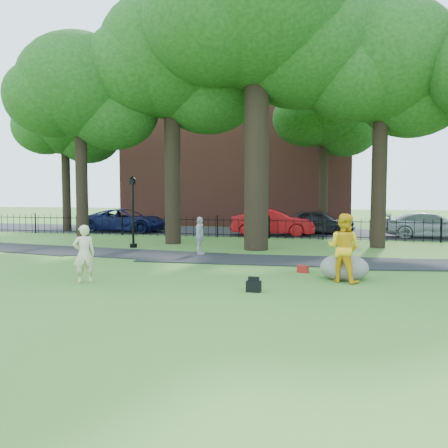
% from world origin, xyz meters
% --- Properties ---
extents(ground, '(120.00, 120.00, 0.00)m').
position_xyz_m(ground, '(0.00, 0.00, 0.00)').
color(ground, '#385C20').
rests_on(ground, ground).
extents(footpath, '(36.07, 3.85, 0.03)m').
position_xyz_m(footpath, '(1.00, 3.90, 0.00)').
color(footpath, black).
rests_on(footpath, ground).
extents(street, '(80.00, 7.00, 0.02)m').
position_xyz_m(street, '(0.00, 16.00, 0.00)').
color(street, black).
rests_on(street, ground).
extents(iron_fence, '(44.00, 0.04, 1.20)m').
position_xyz_m(iron_fence, '(0.00, 12.00, 0.60)').
color(iron_fence, black).
rests_on(iron_fence, ground).
extents(brick_building, '(18.00, 8.00, 12.00)m').
position_xyz_m(brick_building, '(-4.00, 24.00, 6.00)').
color(brick_building, brown).
rests_on(brick_building, ground).
extents(big_tree, '(10.08, 8.61, 14.37)m').
position_xyz_m(big_tree, '(0.13, 7.09, 10.14)').
color(big_tree, black).
rests_on(big_tree, ground).
extents(tree_row, '(26.82, 7.96, 12.42)m').
position_xyz_m(tree_row, '(0.52, 8.40, 8.15)').
color(tree_row, black).
rests_on(tree_row, ground).
extents(woman, '(0.73, 0.68, 1.66)m').
position_xyz_m(woman, '(-3.73, -1.39, 0.83)').
color(woman, beige).
rests_on(woman, ground).
extents(man, '(1.19, 1.08, 1.98)m').
position_xyz_m(man, '(3.51, 0.31, 0.99)').
color(man, '#F8AD14').
rests_on(man, ground).
extents(pedestrian, '(0.47, 0.96, 1.58)m').
position_xyz_m(pedestrian, '(-2.04, 4.79, 0.79)').
color(pedestrian, '#B4B4B9').
rests_on(pedestrian, ground).
extents(boulder, '(1.67, 1.45, 0.82)m').
position_xyz_m(boulder, '(3.56, 0.70, 0.41)').
color(boulder, '#6E695C').
rests_on(boulder, ground).
extents(lamppost, '(0.34, 0.34, 3.38)m').
position_xyz_m(lamppost, '(-5.77, 6.49, 1.66)').
color(lamppost, black).
rests_on(lamppost, ground).
extents(backpack, '(0.39, 0.25, 0.28)m').
position_xyz_m(backpack, '(1.18, -1.51, 0.14)').
color(backpack, black).
rests_on(backpack, ground).
extents(red_bag, '(0.38, 0.29, 0.23)m').
position_xyz_m(red_bag, '(2.32, 1.56, 0.12)').
color(red_bag, maroon).
rests_on(red_bag, ground).
extents(red_sedan, '(5.05, 2.05, 1.63)m').
position_xyz_m(red_sedan, '(0.03, 13.66, 0.82)').
color(red_sedan, '#A60C11').
rests_on(red_sedan, ground).
extents(navy_van, '(5.51, 2.56, 1.53)m').
position_xyz_m(navy_van, '(-9.74, 14.10, 0.76)').
color(navy_van, '#0C0F3C').
rests_on(navy_van, ground).
extents(grey_car, '(4.60, 2.16, 1.52)m').
position_xyz_m(grey_car, '(2.73, 15.50, 0.76)').
color(grey_car, black).
rests_on(grey_car, ground).
extents(silver_car, '(5.21, 2.47, 1.47)m').
position_xyz_m(silver_car, '(9.00, 14.12, 0.73)').
color(silver_car, '#999BA2').
rests_on(silver_car, ground).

